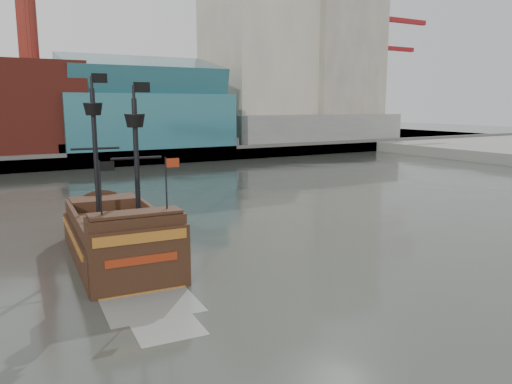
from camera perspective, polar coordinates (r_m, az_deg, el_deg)
ground at (r=28.98m, az=11.65°, el=-10.82°), size 400.00×400.00×0.00m
promenade_far at (r=113.93m, az=-20.77°, el=4.72°), size 220.00×60.00×2.00m
seawall at (r=85.04m, az=-17.49°, el=3.53°), size 220.00×1.00×2.60m
skyline at (r=108.20m, az=-18.05°, el=17.15°), size 149.00×45.00×62.00m
crane_a at (r=141.01m, az=13.84°, el=13.34°), size 22.50×4.00×32.25m
crane_b at (r=154.69m, az=13.80°, el=11.70°), size 19.10×4.00×26.25m
pirate_ship at (r=34.36m, az=-15.39°, el=-5.57°), size 6.59×17.83×13.10m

